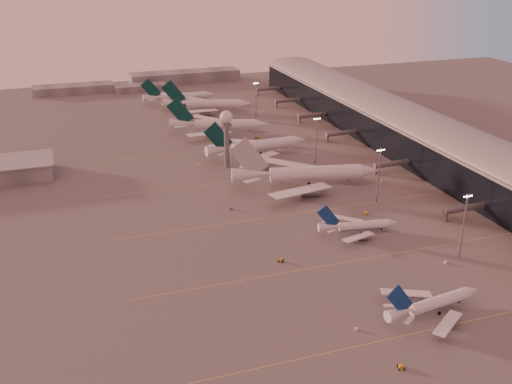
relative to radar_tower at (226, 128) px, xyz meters
name	(u,v)px	position (x,y,z in m)	size (l,w,h in m)	color
ground	(313,284)	(-5.00, -120.00, -20.95)	(700.00, 700.00, 0.00)	#5E5B5B
taxiway_markings	(324,208)	(25.00, -64.00, -20.94)	(180.00, 185.25, 0.02)	gold
terminal	(413,134)	(102.88, -9.91, -10.43)	(57.00, 362.00, 23.04)	black
radar_tower	(226,128)	(0.00, 0.00, 0.00)	(6.40, 6.40, 31.10)	slate
mast_a	(464,223)	(53.00, -120.00, -7.21)	(3.60, 0.56, 25.00)	slate
mast_b	(379,173)	(50.00, -65.00, -7.21)	(3.60, 0.56, 25.00)	slate
mast_c	(316,138)	(45.00, -10.00, -7.21)	(3.60, 0.56, 25.00)	slate
mast_d	(256,99)	(43.00, 80.00, -7.21)	(3.60, 0.56, 25.00)	slate
distant_horizon	(153,81)	(-2.38, 205.14, -17.06)	(165.00, 37.50, 9.00)	slate
narrowbody_near	(433,305)	(22.81, -147.77, -18.05)	(36.53, 28.98, 14.31)	silver
narrowbody_mid	(358,227)	(27.41, -90.20, -18.31)	(33.13, 26.24, 13.01)	silver
widebody_white	(306,177)	(28.01, -36.71, -16.63)	(70.01, 55.55, 24.90)	silver
greentail_a	(258,148)	(20.88, 12.66, -17.15)	(59.21, 47.66, 21.50)	silver
greentail_b	(219,127)	(12.36, 59.72, -17.07)	(58.45, 46.48, 21.94)	silver
greentail_c	(208,106)	(18.67, 111.04, -17.09)	(58.12, 46.20, 21.87)	silver
greentail_d	(179,98)	(5.48, 140.74, -17.57)	(52.70, 42.52, 19.13)	silver
gsv_truck_a	(357,327)	(-3.42, -147.92, -19.99)	(4.57, 4.37, 1.88)	silver
gsv_tug_near	(401,367)	(-0.46, -167.51, -20.37)	(3.07, 4.34, 1.13)	#C09116
gsv_catering_a	(446,259)	(45.62, -122.44, -19.18)	(4.58, 2.64, 3.54)	silver
gsv_tug_mid	(281,260)	(-9.81, -102.19, -20.37)	(4.57, 4.32, 1.13)	#C09116
gsv_truck_b	(367,212)	(39.43, -75.89, -19.66)	(6.46, 2.97, 2.52)	#C09116
gsv_truck_c	(231,207)	(-13.33, -51.92, -19.78)	(5.19, 5.68, 2.30)	#595C5E
gsv_catering_b	(382,178)	(64.22, -44.94, -18.90)	(5.26, 2.94, 4.10)	silver
gsv_tug_far	(282,182)	(18.82, -29.78, -20.40)	(4.01, 4.30, 1.06)	#595C5E
gsv_truck_d	(199,163)	(-13.15, 7.63, -19.93)	(3.60, 5.23, 1.99)	silver
gsv_tug_hangar	(257,137)	(30.47, 42.00, -20.38)	(4.24, 3.01, 1.11)	#C09116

